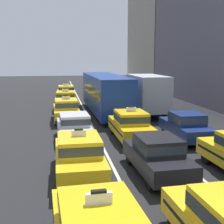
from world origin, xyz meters
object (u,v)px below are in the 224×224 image
(taxi_left_fourth, at_px, (66,110))
(taxi_left_second, at_px, (79,155))
(sedan_left_third, at_px, (74,127))
(taxi_left_fifth, at_px, (66,100))
(bus_center_fourth, at_px, (105,92))
(box_truck_right_fourth, at_px, (145,93))
(taxi_center_third, at_px, (131,125))
(taxi_left_sixth, at_px, (66,93))
(sedan_right_third, at_px, (186,126))
(sedan_center_second, at_px, (157,154))

(taxi_left_fourth, bearing_deg, taxi_left_second, -88.87)
(sedan_left_third, distance_m, taxi_left_fourth, 5.68)
(taxi_left_fifth, bearing_deg, taxi_left_second, -89.49)
(bus_center_fourth, bearing_deg, box_truck_right_fourth, -18.62)
(taxi_left_fifth, relative_size, taxi_center_third, 1.00)
(sedan_left_third, distance_m, taxi_center_third, 3.19)
(taxi_left_second, distance_m, sedan_left_third, 5.30)
(bus_center_fourth, bearing_deg, taxi_left_fourth, -138.87)
(taxi_left_fifth, bearing_deg, sedan_left_third, -88.83)
(taxi_left_fourth, distance_m, taxi_left_fifth, 5.44)
(taxi_left_fifth, bearing_deg, bus_center_fourth, -38.00)
(taxi_left_sixth, bearing_deg, taxi_left_fifth, -91.95)
(box_truck_right_fourth, bearing_deg, sedan_left_third, -129.40)
(sedan_left_third, height_order, sedan_right_third, same)
(taxi_center_third, distance_m, bus_center_fourth, 8.80)
(sedan_center_second, distance_m, sedan_right_third, 5.85)
(taxi_left_second, height_order, taxi_left_fifth, same)
(taxi_left_second, xyz_separation_m, taxi_center_third, (3.27, 5.13, 0.00))
(sedan_right_third, bearing_deg, sedan_left_third, 172.78)
(taxi_left_second, xyz_separation_m, taxi_left_fifth, (-0.14, 16.41, 0.00))
(taxi_left_second, height_order, box_truck_right_fourth, box_truck_right_fourth)
(taxi_center_third, relative_size, sedan_right_third, 1.06)
(taxi_left_fifth, bearing_deg, taxi_left_sixth, 88.05)
(taxi_left_second, xyz_separation_m, taxi_left_fourth, (-0.22, 10.98, 0.00))
(sedan_right_third, height_order, box_truck_right_fourth, box_truck_right_fourth)
(sedan_left_third, relative_size, sedan_right_third, 1.01)
(taxi_left_second, bearing_deg, sedan_left_third, 89.10)
(taxi_left_sixth, bearing_deg, box_truck_right_fourth, -57.04)
(sedan_center_second, relative_size, taxi_center_third, 0.95)
(taxi_left_fifth, distance_m, sedan_center_second, 17.06)
(taxi_left_fifth, bearing_deg, sedan_center_second, -79.09)
(sedan_left_third, xyz_separation_m, taxi_left_fifth, (-0.23, 11.11, 0.03))
(taxi_left_fourth, relative_size, taxi_center_third, 1.00)
(taxi_center_third, relative_size, box_truck_right_fourth, 0.66)
(sedan_right_third, bearing_deg, taxi_left_fifth, 118.67)
(sedan_center_second, xyz_separation_m, sedan_right_third, (3.28, 4.84, 0.00))
(sedan_center_second, bearing_deg, sedan_left_third, 118.03)
(taxi_left_fourth, height_order, sedan_right_third, taxi_left_fourth)
(taxi_left_fourth, xyz_separation_m, taxi_left_sixth, (0.27, 11.39, 0.00))
(sedan_left_third, height_order, taxi_center_third, taxi_center_third)
(sedan_center_second, relative_size, box_truck_right_fourth, 0.62)
(box_truck_right_fourth, bearing_deg, sedan_right_third, -89.23)
(taxi_left_fourth, bearing_deg, sedan_center_second, -73.74)
(bus_center_fourth, distance_m, sedan_right_third, 9.97)
(bus_center_fourth, bearing_deg, taxi_left_sixth, 109.72)
(box_truck_right_fourth, bearing_deg, bus_center_fourth, 161.38)
(sedan_left_third, distance_m, sedan_center_second, 6.39)
(taxi_left_fifth, distance_m, bus_center_fourth, 4.23)
(taxi_left_fourth, height_order, box_truck_right_fourth, box_truck_right_fourth)
(sedan_left_third, relative_size, taxi_center_third, 0.96)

